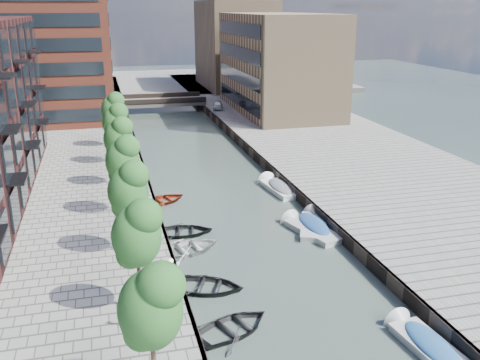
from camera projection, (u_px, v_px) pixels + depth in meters
name	position (u px, v px, depth m)	size (l,w,h in m)	color
water	(200.00, 164.00, 56.87)	(300.00, 300.00, 0.00)	#38473F
quay_right	(339.00, 149.00, 60.57)	(20.00, 140.00, 1.00)	gray
quay_wall_left	(142.00, 163.00, 55.24)	(0.25, 140.00, 1.00)	#332823
quay_wall_right	(255.00, 155.00, 58.18)	(0.25, 140.00, 1.00)	#332823
far_closure	(147.00, 84.00, 111.89)	(80.00, 40.00, 1.00)	gray
tower	(36.00, 6.00, 70.80)	(18.00, 18.00, 30.00)	brown
tan_block_near	(278.00, 63.00, 78.48)	(12.00, 25.00, 14.00)	#9B7F5F
tan_block_far	(235.00, 44.00, 102.08)	(12.00, 20.00, 16.00)	#9B7F5F
bridge	(163.00, 101.00, 85.87)	(13.00, 6.00, 1.30)	gray
tree_0	(150.00, 304.00, 20.07)	(2.50, 2.50, 5.95)	#382619
tree_1	(136.00, 232.00, 26.50)	(2.50, 2.50, 5.95)	#382619
tree_2	(128.00, 188.00, 32.94)	(2.50, 2.50, 5.95)	#382619
tree_3	(122.00, 158.00, 39.38)	(2.50, 2.50, 5.95)	#382619
tree_4	(118.00, 137.00, 45.82)	(2.50, 2.50, 5.95)	#382619
tree_5	(115.00, 121.00, 52.25)	(2.50, 2.50, 5.95)	#382619
tree_6	(113.00, 108.00, 58.69)	(2.50, 2.50, 5.95)	#382619
lamp_0	(172.00, 290.00, 24.61)	(0.24, 0.24, 4.12)	black
lamp_1	(142.00, 184.00, 39.33)	(0.24, 0.24, 4.12)	black
lamp_2	(129.00, 135.00, 54.04)	(0.24, 0.24, 4.12)	black
sloop_0	(205.00, 290.00, 31.58)	(3.33, 4.67, 0.97)	black
sloop_1	(232.00, 332.00, 27.53)	(3.22, 4.51, 0.93)	#232326
sloop_2	(163.00, 202.00, 45.67)	(3.00, 4.20, 0.87)	maroon
sloop_3	(186.00, 252.00, 36.41)	(3.48, 4.87, 1.01)	silver
sloop_4	(183.00, 234.00, 39.27)	(3.20, 4.48, 0.93)	black
motorboat_0	(425.00, 344.00, 26.22)	(2.23, 5.19, 1.68)	silver
motorboat_2	(307.00, 229.00, 39.85)	(3.32, 5.66, 1.79)	#B7B8B6
motorboat_3	(314.00, 224.00, 40.48)	(3.79, 5.69, 1.80)	beige
motorboat_4	(278.00, 187.00, 48.72)	(2.58, 5.78, 1.86)	white
car	(218.00, 105.00, 81.31)	(1.47, 3.65, 1.24)	silver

